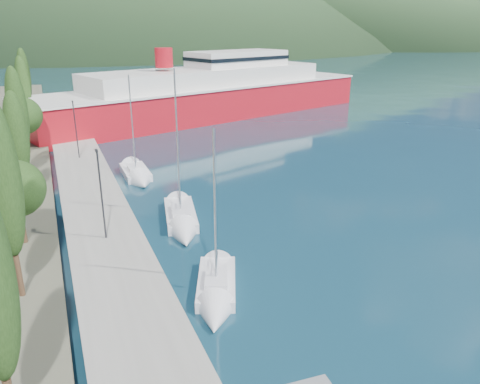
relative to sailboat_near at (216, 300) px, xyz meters
name	(u,v)px	position (x,y,z in m)	size (l,w,h in m)	color
ground	(89,81)	(4.44, 113.28, -0.28)	(1400.00, 1400.00, 0.00)	#143749
quay	(91,196)	(-4.56, 19.28, 0.12)	(5.00, 88.00, 0.80)	gray
tree_row	(19,125)	(-9.63, 25.11, 5.63)	(4.07, 65.99, 10.76)	#47301E
lamp_posts	(104,198)	(-4.56, 8.02, 3.80)	(0.15, 47.91, 6.06)	#2D2D33
sailboat_near	(216,300)	(0.00, 0.00, 0.00)	(4.62, 7.45, 10.30)	silver
sailboat_mid	(183,226)	(1.07, 10.29, 0.02)	(3.91, 8.89, 12.40)	silver
sailboat_far	(139,178)	(0.30, 23.03, 0.02)	(2.38, 7.42, 10.90)	silver
ferry	(210,94)	(17.88, 52.52, 3.29)	(60.10, 29.85, 11.74)	#B3111C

